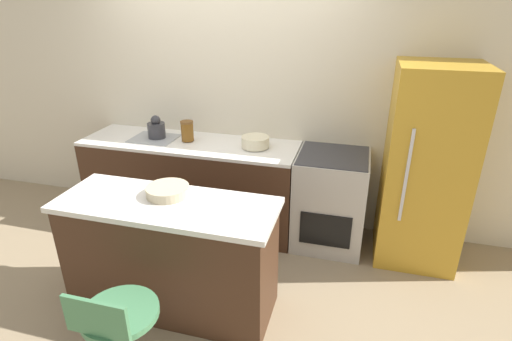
# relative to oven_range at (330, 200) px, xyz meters

# --- Properties ---
(ground_plane) EXTENTS (14.00, 14.00, 0.00)m
(ground_plane) POSITION_rel_oven_range_xyz_m (-1.08, -0.34, -0.45)
(ground_plane) COLOR #998466
(wall_back) EXTENTS (8.00, 0.06, 2.60)m
(wall_back) POSITION_rel_oven_range_xyz_m (-1.08, 0.35, 0.85)
(wall_back) COLOR beige
(wall_back) RESTS_ON ground_plane
(back_counter) EXTENTS (2.14, 0.65, 0.90)m
(back_counter) POSITION_rel_oven_range_xyz_m (-1.40, 0.00, -0.00)
(back_counter) COLOR #422819
(back_counter) RESTS_ON ground_plane
(kitchen_island) EXTENTS (1.57, 0.59, 0.89)m
(kitchen_island) POSITION_rel_oven_range_xyz_m (-1.05, -1.19, -0.00)
(kitchen_island) COLOR #422819
(kitchen_island) RESTS_ON ground_plane
(oven_range) EXTENTS (0.64, 0.66, 0.90)m
(oven_range) POSITION_rel_oven_range_xyz_m (0.00, 0.00, 0.00)
(oven_range) COLOR #B7B2A8
(oven_range) RESTS_ON ground_plane
(refrigerator) EXTENTS (0.67, 0.68, 1.74)m
(refrigerator) POSITION_rel_oven_range_xyz_m (0.77, -0.00, 0.42)
(refrigerator) COLOR gold
(refrigerator) RESTS_ON ground_plane
(stool_chair) EXTENTS (0.46, 0.46, 0.76)m
(stool_chair) POSITION_rel_oven_range_xyz_m (-1.05, -1.88, -0.08)
(stool_chair) COLOR #B7B7BC
(stool_chair) RESTS_ON ground_plane
(kettle) EXTENTS (0.17, 0.17, 0.23)m
(kettle) POSITION_rel_oven_range_xyz_m (-1.75, 0.02, 0.54)
(kettle) COLOR #333338
(kettle) RESTS_ON back_counter
(mixing_bowl) EXTENTS (0.26, 0.26, 0.10)m
(mixing_bowl) POSITION_rel_oven_range_xyz_m (-0.73, 0.02, 0.50)
(mixing_bowl) COLOR beige
(mixing_bowl) RESTS_ON back_counter
(canister_jar) EXTENTS (0.13, 0.13, 0.20)m
(canister_jar) POSITION_rel_oven_range_xyz_m (-1.42, 0.02, 0.55)
(canister_jar) COLOR brown
(canister_jar) RESTS_ON back_counter
(fruit_bowl) EXTENTS (0.31, 0.31, 0.07)m
(fruit_bowl) POSITION_rel_oven_range_xyz_m (-1.09, -1.09, 0.48)
(fruit_bowl) COLOR #C1B28E
(fruit_bowl) RESTS_ON kitchen_island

